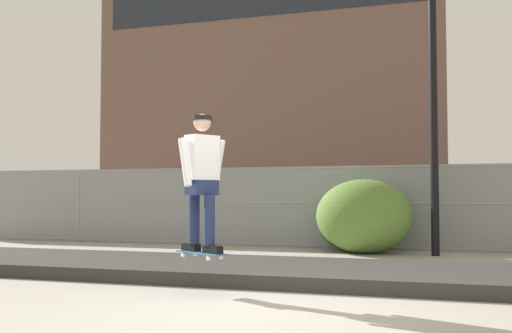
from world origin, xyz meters
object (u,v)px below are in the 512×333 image
skateboard (202,253)px  parked_car_near (265,208)px  skater (202,174)px  street_lamp (432,31)px  shrub_center (364,216)px  parked_car_mid (469,210)px  shrub_left (352,225)px

skateboard → parked_car_near: bearing=102.3°
skater → street_lamp: size_ratio=0.23×
shrub_center → street_lamp: bearing=-3.2°
skateboard → shrub_center: 5.96m
street_lamp → shrub_center: size_ratio=3.68×
skater → skateboard: bearing=-63.4°
street_lamp → parked_car_near: size_ratio=1.65×
skateboard → skater: (-0.00, 0.00, 0.95)m
parked_car_near → parked_car_mid: same height
skateboard → shrub_center: size_ratio=0.40×
skater → shrub_left: bearing=82.4°
parked_car_near → shrub_center: size_ratio=2.23×
skater → street_lamp: bearing=66.1°
street_lamp → parked_car_mid: bearing=78.2°
street_lamp → parked_car_mid: size_ratio=1.65×
parked_car_near → shrub_center: bearing=-46.0°
skateboard → shrub_left: (0.84, 6.28, 0.06)m
parked_car_mid → shrub_center: parked_car_mid is taller
street_lamp → shrub_center: bearing=176.8°
skater → shrub_center: bearing=79.0°
parked_car_near → skater: bearing=-77.7°
shrub_left → shrub_center: shrub_center is taller
skateboard → parked_car_mid: bearing=70.5°
parked_car_mid → street_lamp: bearing=-101.8°
parked_car_mid → shrub_center: 3.99m
street_lamp → shrub_left: bearing=163.3°
skateboard → shrub_center: shrub_center is taller
skater → street_lamp: (2.55, 5.76, 3.03)m
skateboard → street_lamp: street_lamp is taller
skater → parked_car_near: skater is taller
parked_car_mid → skater: bearing=-109.5°
skater → street_lamp: street_lamp is taller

